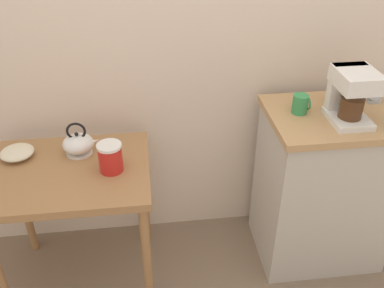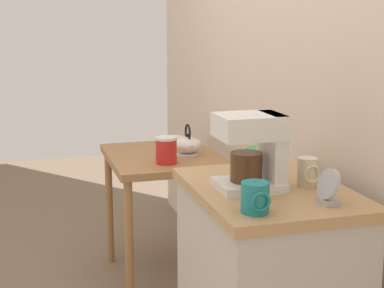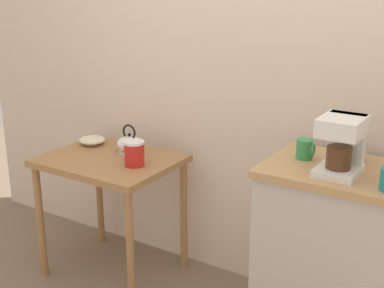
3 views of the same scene
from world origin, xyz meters
The scene contains 9 objects.
back_wall centered at (0.10, 0.41, 1.40)m, with size 4.40×0.10×2.80m, color beige.
wooden_table centered at (-0.67, -0.03, 0.65)m, with size 0.77×0.61×0.76m.
kitchen_counter centered at (0.68, 0.04, 0.47)m, with size 0.70×0.52×0.94m.
bowl_stoneware centered at (-0.93, 0.11, 0.79)m, with size 0.16×0.16×0.05m.
teakettle centered at (-0.63, 0.11, 0.81)m, with size 0.19×0.15×0.18m.
canister_enamel centered at (-0.46, -0.06, 0.83)m, with size 0.12×0.12×0.14m.
coffee_maker centered at (0.68, -0.02, 1.08)m, with size 0.18×0.22×0.26m.
mug_small_cream centered at (0.70, 0.17, 0.99)m, with size 0.08×0.07×0.10m.
mug_tall_green centered at (0.48, 0.07, 0.99)m, with size 0.08×0.08×0.10m.
Camera 3 is at (1.30, -2.25, 1.78)m, focal length 49.56 mm.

